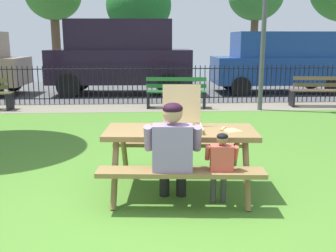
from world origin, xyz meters
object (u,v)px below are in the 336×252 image
(far_tree_center, at_px, (139,6))
(park_bench_center, at_px, (176,93))
(child_at_table, at_px, (221,163))
(pizza_box_open, at_px, (182,121))
(picnic_table_foreground, at_px, (180,143))
(pizza_slice_on_table, at_px, (229,129))
(park_bench_right, at_px, (320,92))
(adult_at_table, at_px, (173,150))
(parked_car_center, at_px, (280,61))
(parked_car_left, at_px, (121,55))

(far_tree_center, bearing_deg, park_bench_center, -82.54)
(child_at_table, height_order, far_tree_center, far_tree_center)
(pizza_box_open, height_order, park_bench_center, pizza_box_open)
(picnic_table_foreground, relative_size, park_bench_center, 1.17)
(pizza_slice_on_table, relative_size, park_bench_right, 0.16)
(adult_at_table, height_order, parked_car_center, parked_car_center)
(pizza_box_open, xyz_separation_m, pizza_slice_on_table, (0.56, -0.08, -0.09))
(park_bench_right, height_order, far_tree_center, far_tree_center)
(adult_at_table, height_order, park_bench_right, adult_at_table)
(pizza_box_open, xyz_separation_m, park_bench_right, (4.40, 5.88, -0.45))
(pizza_box_open, bearing_deg, park_bench_right, 53.17)
(pizza_box_open, xyz_separation_m, adult_at_table, (-0.15, -0.51, -0.21))
(far_tree_center, bearing_deg, adult_at_table, -88.00)
(pizza_box_open, xyz_separation_m, child_at_table, (0.37, -0.58, -0.34))
(pizza_slice_on_table, height_order, parked_car_center, parked_car_center)
(adult_at_table, bearing_deg, pizza_box_open, 73.54)
(parked_car_center, distance_m, far_tree_center, 7.49)
(pizza_box_open, distance_m, pizza_slice_on_table, 0.57)
(child_at_table, bearing_deg, pizza_slice_on_table, 69.14)
(picnic_table_foreground, xyz_separation_m, parked_car_center, (4.28, 8.86, 0.50))
(child_at_table, bearing_deg, parked_car_center, 67.54)
(park_bench_center, bearing_deg, picnic_table_foreground, -94.18)
(park_bench_right, relative_size, parked_car_left, 0.34)
(parked_car_left, bearing_deg, park_bench_center, -61.11)
(picnic_table_foreground, height_order, parked_car_left, parked_car_left)
(parked_car_left, bearing_deg, park_bench_right, -27.77)
(parked_car_left, xyz_separation_m, far_tree_center, (0.57, 5.18, 2.02))
(pizza_box_open, height_order, parked_car_left, parked_car_left)
(park_bench_center, height_order, parked_car_center, parked_car_center)
(picnic_table_foreground, xyz_separation_m, park_bench_right, (4.43, 5.90, -0.18))
(picnic_table_foreground, bearing_deg, parked_car_left, 97.75)
(child_at_table, height_order, parked_car_left, parked_car_left)
(picnic_table_foreground, height_order, parked_car_center, parked_car_center)
(picnic_table_foreground, bearing_deg, far_tree_center, 92.59)
(adult_at_table, xyz_separation_m, parked_car_left, (-1.08, 9.35, 0.65))
(pizza_box_open, distance_m, far_tree_center, 14.25)
(child_at_table, relative_size, park_bench_center, 0.53)
(picnic_table_foreground, distance_m, pizza_slice_on_table, 0.61)
(pizza_slice_on_table, distance_m, far_tree_center, 14.38)
(adult_at_table, relative_size, parked_car_left, 0.25)
(parked_car_center, bearing_deg, picnic_table_foreground, -115.80)
(picnic_table_foreground, height_order, far_tree_center, far_tree_center)
(picnic_table_foreground, relative_size, pizza_slice_on_table, 7.15)
(adult_at_table, bearing_deg, park_bench_center, 85.01)
(picnic_table_foreground, height_order, park_bench_right, park_bench_right)
(far_tree_center, bearing_deg, parked_car_left, -96.28)
(picnic_table_foreground, bearing_deg, adult_at_table, -104.55)
(pizza_slice_on_table, distance_m, park_bench_right, 7.10)
(pizza_box_open, distance_m, child_at_table, 0.77)
(child_at_table, height_order, parked_car_center, parked_car_center)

